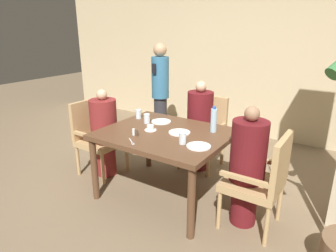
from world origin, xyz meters
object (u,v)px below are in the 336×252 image
object	(u,v)px
plate_main_right	(161,122)
glass_tall_far	(147,119)
plate_dessert_center	(179,132)
standing_host	(160,91)
water_bottle	(214,120)
diner_in_left_chair	(104,132)
chair_right_side	(262,178)
plate_main_left	(199,146)
glass_tall_mid	(183,138)
chair_left_side	(97,134)
glass_tall_near	(138,114)
diner_in_right_chair	(247,166)
diner_in_far_chair	(200,125)
chair_far_side	(204,129)
teacup_with_saucer	(150,128)

from	to	relation	value
plate_main_right	glass_tall_far	xyz separation A→B (m)	(-0.11, -0.12, 0.05)
plate_dessert_center	standing_host	bearing A→B (deg)	131.49
standing_host	water_bottle	xyz separation A→B (m)	(1.37, -1.02, 0.03)
water_bottle	diner_in_left_chair	bearing A→B (deg)	-167.74
chair_right_side	plate_main_left	xyz separation A→B (m)	(-0.55, -0.17, 0.24)
water_bottle	chair_right_side	bearing A→B (deg)	-24.64
plate_main_right	glass_tall_mid	distance (m)	0.70
water_bottle	plate_main_left	bearing A→B (deg)	-81.62
plate_main_right	plate_main_left	bearing A→B (deg)	-30.81
glass_tall_mid	water_bottle	bearing A→B (deg)	78.36
chair_left_side	diner_in_left_chair	bearing A→B (deg)	0.00
glass_tall_near	standing_host	bearing A→B (deg)	111.71
chair_right_side	plate_dessert_center	bearing A→B (deg)	176.54
diner_in_right_chair	standing_host	xyz separation A→B (m)	(-1.85, 1.30, 0.25)
chair_left_side	glass_tall_mid	distance (m)	1.39
diner_in_far_chair	glass_tall_far	bearing A→B (deg)	-117.64
diner_in_far_chair	glass_tall_near	distance (m)	0.79
chair_left_side	chair_right_side	world-z (taller)	same
plate_dessert_center	diner_in_far_chair	bearing A→B (deg)	100.96
plate_dessert_center	glass_tall_far	distance (m)	0.49
diner_in_far_chair	diner_in_right_chair	size ratio (longest dim) A/B	1.01
chair_left_side	plate_main_right	xyz separation A→B (m)	(0.81, 0.25, 0.24)
diner_in_left_chair	standing_host	distance (m)	1.33
chair_left_side	chair_far_side	world-z (taller)	same
chair_far_side	glass_tall_far	bearing A→B (deg)	-113.29
plate_dessert_center	teacup_with_saucer	xyz separation A→B (m)	(-0.30, -0.10, 0.02)
diner_in_left_chair	water_bottle	size ratio (longest dim) A/B	4.00
diner_in_right_chair	plate_main_left	world-z (taller)	diner_in_right_chair
diner_in_left_chair	glass_tall_far	world-z (taller)	diner_in_left_chair
chair_far_side	diner_in_far_chair	world-z (taller)	diner_in_far_chair
plate_main_left	chair_far_side	bearing A→B (deg)	113.81
plate_main_right	plate_dessert_center	distance (m)	0.42
chair_left_side	chair_right_side	bearing A→B (deg)	0.00
diner_in_far_chair	teacup_with_saucer	xyz separation A→B (m)	(-0.16, -0.83, 0.17)
plate_main_left	water_bottle	bearing A→B (deg)	98.38
plate_main_right	glass_tall_mid	world-z (taller)	glass_tall_mid
plate_main_right	plate_dessert_center	bearing A→B (deg)	-28.64
chair_right_side	chair_far_side	bearing A→B (deg)	138.25
chair_far_side	diner_in_far_chair	distance (m)	0.17
chair_left_side	glass_tall_mid	world-z (taller)	chair_left_side
diner_in_right_chair	plate_main_right	xyz separation A→B (m)	(-1.12, 0.25, 0.16)
diner_in_left_chair	glass_tall_far	distance (m)	0.61
diner_in_left_chair	diner_in_right_chair	distance (m)	1.78
water_bottle	glass_tall_far	distance (m)	0.77
standing_host	plate_main_right	distance (m)	1.28
diner_in_left_chair	water_bottle	world-z (taller)	diner_in_left_chair
chair_far_side	diner_in_right_chair	xyz separation A→B (m)	(0.89, -0.92, 0.08)
chair_far_side	glass_tall_far	xyz separation A→B (m)	(-0.34, -0.79, 0.29)
chair_far_side	glass_tall_near	world-z (taller)	chair_far_side
teacup_with_saucer	plate_main_left	bearing A→B (deg)	-10.83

